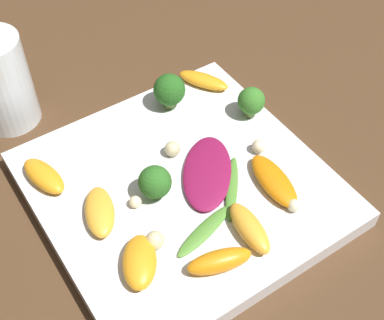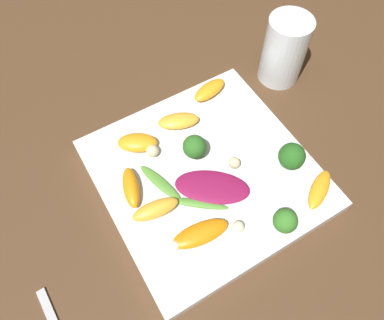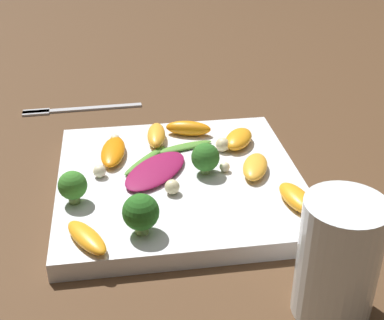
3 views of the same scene
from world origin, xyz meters
name	(u,v)px [view 1 (image 1 of 3)]	position (x,y,z in m)	size (l,w,h in m)	color
ground_plane	(182,195)	(0.00, 0.00, 0.00)	(2.40, 2.40, 0.00)	#4C331E
plate	(182,188)	(0.00, 0.00, 0.01)	(0.30, 0.30, 0.02)	white
drinking_glass	(0,82)	(-0.22, -0.11, 0.06)	(0.07, 0.07, 0.12)	white
radicchio_leaf_0	(207,172)	(0.01, 0.03, 0.03)	(0.12, 0.11, 0.01)	maroon
orange_segment_0	(274,181)	(0.06, 0.08, 0.03)	(0.08, 0.04, 0.02)	orange
orange_segment_1	(140,262)	(0.07, -0.09, 0.03)	(0.07, 0.06, 0.02)	orange
orange_segment_2	(203,80)	(-0.12, 0.11, 0.03)	(0.07, 0.05, 0.01)	orange
orange_segment_3	(44,176)	(-0.08, -0.12, 0.03)	(0.07, 0.04, 0.02)	orange
orange_segment_4	(100,212)	(-0.01, -0.09, 0.03)	(0.07, 0.05, 0.02)	#FCAD33
orange_segment_5	(249,228)	(0.09, 0.02, 0.03)	(0.07, 0.03, 0.02)	#FCAD33
orange_segment_6	(219,261)	(0.11, -0.03, 0.03)	(0.04, 0.07, 0.02)	orange
broccoli_floret_0	(251,101)	(-0.04, 0.13, 0.04)	(0.03, 0.03, 0.04)	#7A9E51
broccoli_floret_1	(156,184)	(0.00, -0.03, 0.04)	(0.04, 0.04, 0.04)	#84AD5B
broccoli_floret_2	(169,90)	(-0.11, 0.05, 0.05)	(0.04, 0.04, 0.05)	#7A9E51
arugula_sprig_0	(232,188)	(0.04, 0.04, 0.03)	(0.08, 0.07, 0.01)	#518E33
arugula_sprig_1	(205,231)	(0.07, -0.02, 0.03)	(0.04, 0.08, 0.01)	#518E33
macadamia_nut_0	(172,149)	(-0.04, 0.01, 0.03)	(0.02, 0.02, 0.02)	beige
macadamia_nut_1	(155,240)	(0.05, -0.07, 0.03)	(0.02, 0.02, 0.02)	beige
macadamia_nut_2	(259,146)	(0.01, 0.10, 0.03)	(0.02, 0.02, 0.02)	beige
macadamia_nut_3	(294,206)	(0.10, 0.08, 0.03)	(0.01, 0.01, 0.01)	beige
macadamia_nut_4	(134,200)	(0.00, -0.06, 0.03)	(0.01, 0.01, 0.01)	beige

